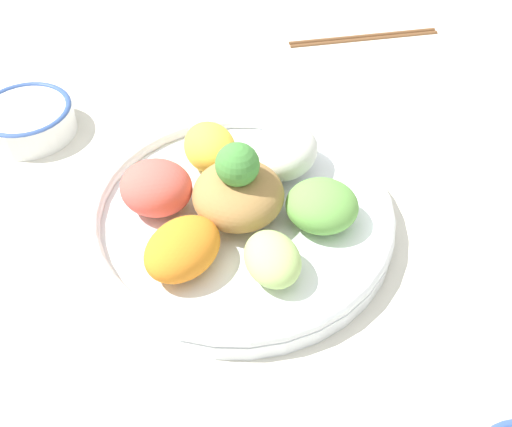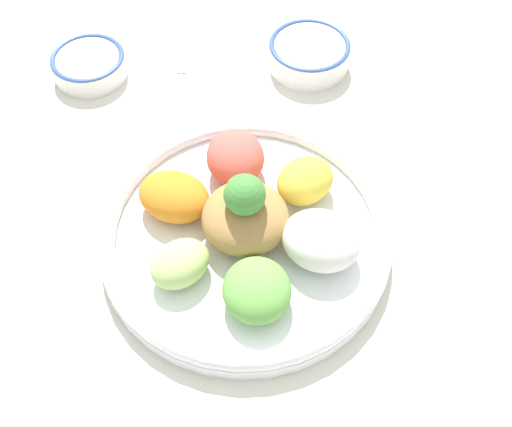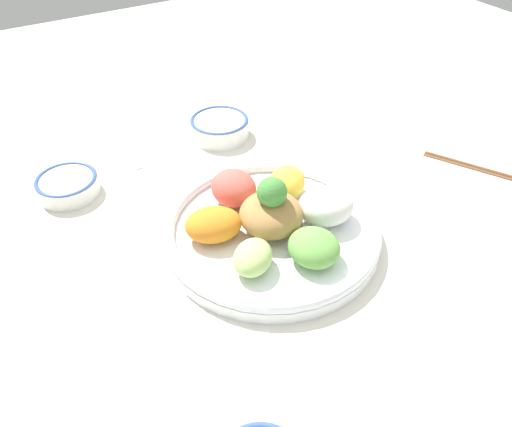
# 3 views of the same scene
# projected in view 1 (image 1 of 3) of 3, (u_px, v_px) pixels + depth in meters

# --- Properties ---
(ground_plane) EXTENTS (2.40, 2.40, 0.00)m
(ground_plane) POSITION_uv_depth(u_px,v_px,m) (269.00, 213.00, 0.68)
(ground_plane) COLOR silver
(salad_platter) EXTENTS (0.34, 0.34, 0.11)m
(salad_platter) POSITION_uv_depth(u_px,v_px,m) (238.00, 208.00, 0.65)
(salad_platter) COLOR white
(salad_platter) RESTS_ON ground_plane
(sauce_bowl_dark) EXTENTS (0.12, 0.12, 0.04)m
(sauce_bowl_dark) POSITION_uv_depth(u_px,v_px,m) (28.00, 118.00, 0.77)
(sauce_bowl_dark) COLOR white
(sauce_bowl_dark) RESTS_ON ground_plane
(chopsticks_pair_near) EXTENTS (0.13, 0.22, 0.01)m
(chopsticks_pair_near) POSITION_uv_depth(u_px,v_px,m) (364.00, 36.00, 0.94)
(chopsticks_pair_near) COLOR brown
(chopsticks_pair_near) RESTS_ON ground_plane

